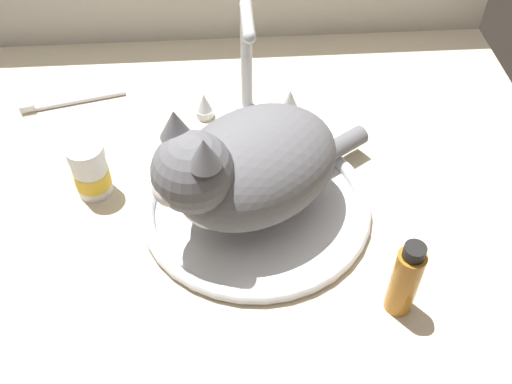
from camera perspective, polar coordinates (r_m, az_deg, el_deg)
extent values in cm
cube|color=beige|center=(98.49, -3.24, 0.88)|extent=(115.21, 83.38, 3.00)
torus|color=white|center=(91.60, 0.00, -1.25)|extent=(36.11, 36.11, 2.12)
cylinder|color=white|center=(92.17, 0.00, -1.56)|extent=(32.93, 32.93, 0.60)
cylinder|color=silver|center=(108.40, -0.86, 8.05)|extent=(4.00, 4.00, 2.41)
cylinder|color=silver|center=(101.75, -0.93, 12.92)|extent=(2.00, 2.00, 19.83)
sphere|color=silver|center=(96.52, -1.01, 17.79)|extent=(2.20, 2.20, 2.20)
cylinder|color=silver|center=(92.64, -0.84, 16.43)|extent=(2.00, 8.99, 2.00)
sphere|color=silver|center=(88.81, -0.66, 14.95)|extent=(2.10, 2.10, 2.10)
cylinder|color=silver|center=(108.64, -5.01, 7.68)|extent=(3.20, 3.20, 1.60)
cone|color=silver|center=(107.01, -5.10, 8.75)|extent=(2.88, 2.88, 3.59)
cylinder|color=silver|center=(109.24, 3.28, 8.06)|extent=(3.20, 3.20, 1.60)
cone|color=silver|center=(107.63, 3.33, 9.13)|extent=(2.88, 2.88, 3.59)
ellipsoid|color=slate|center=(85.36, 0.00, 2.59)|extent=(32.57, 30.60, 15.09)
sphere|color=slate|center=(77.72, -6.18, 1.94)|extent=(11.27, 11.27, 11.27)
cone|color=slate|center=(71.39, -5.08, 3.84)|extent=(4.28, 4.28, 4.23)
cone|color=slate|center=(75.84, -7.94, 6.60)|extent=(4.28, 4.28, 4.23)
ellipsoid|color=silver|center=(77.20, -8.73, -0.01)|extent=(5.43, 5.81, 3.61)
ellipsoid|color=silver|center=(82.36, -5.09, -0.52)|extent=(11.99, 12.93, 8.30)
cylinder|color=slate|center=(97.24, 7.47, 4.05)|extent=(12.90, 10.01, 3.20)
cylinder|color=white|center=(95.99, -15.76, 1.65)|extent=(5.54, 5.54, 7.47)
cylinder|color=gold|center=(96.40, -15.69, 1.40)|extent=(5.70, 5.70, 2.99)
cylinder|color=white|center=(92.78, -16.35, 3.71)|extent=(5.81, 5.81, 2.09)
cylinder|color=#C67A23|center=(79.57, 14.29, -8.53)|extent=(3.75, 3.75, 11.26)
cylinder|color=black|center=(74.42, 15.21, -5.68)|extent=(2.81, 2.81, 1.80)
cylinder|color=silver|center=(116.47, -16.75, 8.56)|extent=(16.59, 4.87, 1.00)
cube|color=white|center=(116.97, -21.48, 7.68)|extent=(2.81, 1.77, 1.20)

